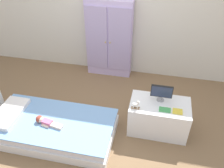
# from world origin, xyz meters

# --- Properties ---
(ground_plane) EXTENTS (10.00, 10.00, 0.02)m
(ground_plane) POSITION_xyz_m (0.00, 0.00, -0.01)
(ground_plane) COLOR brown
(bed) EXTENTS (1.65, 0.85, 0.25)m
(bed) POSITION_xyz_m (-0.55, -0.24, 0.12)
(bed) COLOR white
(bed) RESTS_ON ground_plane
(pillow) EXTENTS (0.32, 0.60, 0.06)m
(pillow) POSITION_xyz_m (-1.17, -0.24, 0.28)
(pillow) COLOR white
(pillow) RESTS_ON bed
(doll) EXTENTS (0.39, 0.15, 0.10)m
(doll) POSITION_xyz_m (-0.63, -0.29, 0.29)
(doll) COLOR #D6668E
(doll) RESTS_ON bed
(wardrobe) EXTENTS (0.79, 0.25, 1.39)m
(wardrobe) POSITION_xyz_m (-0.14, 1.42, 0.70)
(wardrobe) COLOR silver
(wardrobe) RESTS_ON ground_plane
(tv_stand) EXTENTS (0.79, 0.46, 0.47)m
(tv_stand) POSITION_xyz_m (0.83, 0.16, 0.23)
(tv_stand) COLOR white
(tv_stand) RESTS_ON ground_plane
(tv_monitor) EXTENTS (0.28, 0.10, 0.24)m
(tv_monitor) POSITION_xyz_m (0.83, 0.24, 0.60)
(tv_monitor) COLOR #99999E
(tv_monitor) RESTS_ON tv_stand
(rocking_horse_toy) EXTENTS (0.11, 0.04, 0.13)m
(rocking_horse_toy) POSITION_xyz_m (0.53, 0.01, 0.53)
(rocking_horse_toy) COLOR #8E6642
(rocking_horse_toy) RESTS_ON tv_stand
(book_green) EXTENTS (0.15, 0.09, 0.01)m
(book_green) POSITION_xyz_m (0.89, 0.06, 0.47)
(book_green) COLOR #429E51
(book_green) RESTS_ON tv_stand
(book_yellow) EXTENTS (0.12, 0.10, 0.02)m
(book_yellow) POSITION_xyz_m (1.05, 0.06, 0.47)
(book_yellow) COLOR gold
(book_yellow) RESTS_ON tv_stand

